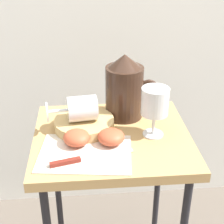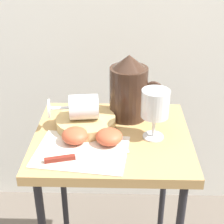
# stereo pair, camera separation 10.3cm
# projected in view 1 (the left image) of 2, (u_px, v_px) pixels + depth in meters

# --- Properties ---
(table) EXTENTS (0.49, 0.43, 0.69)m
(table) POSITION_uv_depth(u_px,v_px,m) (112.00, 156.00, 1.11)
(table) COLOR tan
(table) RESTS_ON ground_plane
(linen_napkin) EXTENTS (0.28, 0.22, 0.00)m
(linen_napkin) POSITION_uv_depth(u_px,v_px,m) (85.00, 153.00, 0.98)
(linen_napkin) COLOR silver
(linen_napkin) RESTS_ON table
(basket_tray) EXTENTS (0.19, 0.19, 0.03)m
(basket_tray) POSITION_uv_depth(u_px,v_px,m) (84.00, 124.00, 1.10)
(basket_tray) COLOR tan
(basket_tray) RESTS_ON table
(pitcher) EXTENTS (0.18, 0.13, 0.22)m
(pitcher) POSITION_uv_depth(u_px,v_px,m) (125.00, 92.00, 1.14)
(pitcher) COLOR #382319
(pitcher) RESTS_ON table
(wine_glass_upright) EXTENTS (0.08, 0.08, 0.16)m
(wine_glass_upright) POSITION_uv_depth(u_px,v_px,m) (155.00, 104.00, 1.02)
(wine_glass_upright) COLOR silver
(wine_glass_upright) RESTS_ON table
(wine_glass_tipped_near) EXTENTS (0.16, 0.09, 0.08)m
(wine_glass_tipped_near) POSITION_uv_depth(u_px,v_px,m) (81.00, 109.00, 1.07)
(wine_glass_tipped_near) COLOR silver
(wine_glass_tipped_near) RESTS_ON basket_tray
(apple_half_left) EXTENTS (0.08, 0.08, 0.04)m
(apple_half_left) POSITION_uv_depth(u_px,v_px,m) (77.00, 138.00, 1.01)
(apple_half_left) COLOR #C15133
(apple_half_left) RESTS_ON linen_napkin
(apple_half_right) EXTENTS (0.08, 0.08, 0.04)m
(apple_half_right) POSITION_uv_depth(u_px,v_px,m) (111.00, 137.00, 1.01)
(apple_half_right) COLOR #C15133
(apple_half_right) RESTS_ON linen_napkin
(knife) EXTENTS (0.23, 0.08, 0.01)m
(knife) POSITION_uv_depth(u_px,v_px,m) (80.00, 160.00, 0.94)
(knife) COLOR silver
(knife) RESTS_ON linen_napkin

